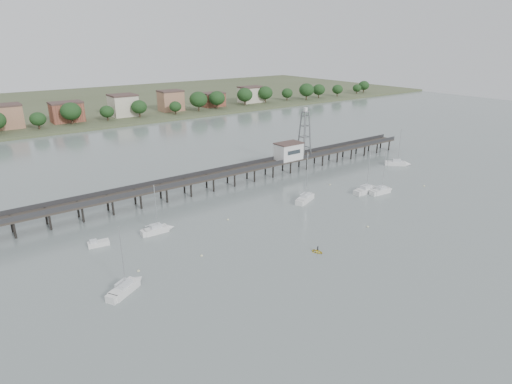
# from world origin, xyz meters

# --- Properties ---
(ground_plane) EXTENTS (500.00, 500.00, 0.00)m
(ground_plane) POSITION_xyz_m (0.00, 0.00, 0.00)
(ground_plane) COLOR slate
(ground_plane) RESTS_ON ground
(pier) EXTENTS (150.00, 5.00, 5.50)m
(pier) POSITION_xyz_m (0.00, 60.00, 3.79)
(pier) COLOR #2D2823
(pier) RESTS_ON ground
(pier_building) EXTENTS (8.40, 5.40, 5.30)m
(pier_building) POSITION_xyz_m (25.00, 60.00, 6.67)
(pier_building) COLOR silver
(pier_building) RESTS_ON ground
(lattice_tower) EXTENTS (3.20, 3.20, 15.50)m
(lattice_tower) POSITION_xyz_m (31.50, 60.00, 11.10)
(lattice_tower) COLOR slate
(lattice_tower) RESTS_ON ground
(sailboat_e) EXTENTS (7.14, 6.95, 12.81)m
(sailboat_e) POSITION_xyz_m (59.25, 43.21, 0.64)
(sailboat_e) COLOR silver
(sailboat_e) RESTS_ON ground
(sailboat_c) EXTENTS (8.64, 5.48, 13.78)m
(sailboat_c) POSITION_xyz_m (12.93, 38.22, 0.64)
(sailboat_c) COLOR silver
(sailboat_c) RESTS_ON ground
(sailboat_b) EXTENTS (6.91, 2.15, 11.48)m
(sailboat_b) POSITION_xyz_m (-26.34, 42.79, 0.65)
(sailboat_b) COLOR silver
(sailboat_b) RESTS_ON ground
(sailboat_d) EXTENTS (8.52, 2.73, 13.94)m
(sailboat_d) POSITION_xyz_m (30.77, 32.71, 0.64)
(sailboat_d) COLOR silver
(sailboat_d) RESTS_ON ground
(sailboat_a) EXTENTS (7.60, 5.73, 12.52)m
(sailboat_a) POSITION_xyz_m (-40.17, 25.12, 0.65)
(sailboat_a) COLOR silver
(sailboat_a) RESTS_ON ground
(sailboat_f) EXTENTS (7.52, 2.70, 12.28)m
(sailboat_f) POSITION_xyz_m (33.26, 29.66, 0.65)
(sailboat_f) COLOR silver
(sailboat_f) RESTS_ON ground
(white_tender) EXTENTS (4.35, 2.34, 1.61)m
(white_tender) POSITION_xyz_m (-39.34, 44.24, 0.50)
(white_tender) COLOR silver
(white_tender) RESTS_ON ground
(yellow_dinghy) EXTENTS (1.68, 0.91, 2.26)m
(yellow_dinghy) POSITION_xyz_m (-5.46, 15.62, 0.00)
(yellow_dinghy) COLOR yellow
(yellow_dinghy) RESTS_ON ground
(dinghy_occupant) EXTENTS (0.55, 1.19, 0.28)m
(dinghy_occupant) POSITION_xyz_m (-5.46, 15.62, 0.00)
(dinghy_occupant) COLOR black
(dinghy_occupant) RESTS_ON ground
(mooring_buoys) EXTENTS (84.10, 26.00, 0.39)m
(mooring_buoys) POSITION_xyz_m (2.13, 30.62, 0.08)
(mooring_buoys) COLOR beige
(mooring_buoys) RESTS_ON ground
(far_shore) EXTENTS (500.00, 170.00, 10.40)m
(far_shore) POSITION_xyz_m (0.36, 239.58, 0.95)
(far_shore) COLOR #475133
(far_shore) RESTS_ON ground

